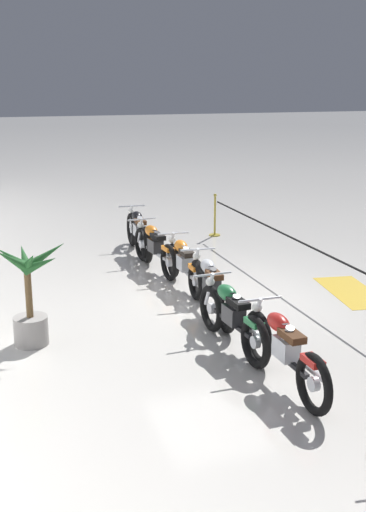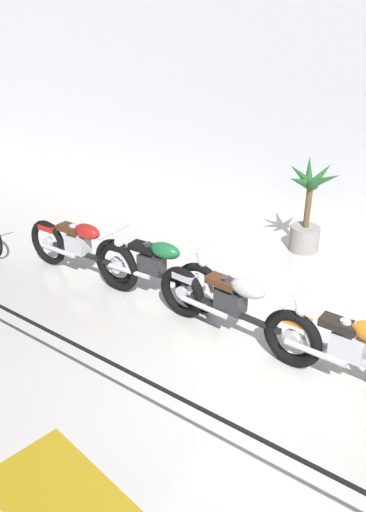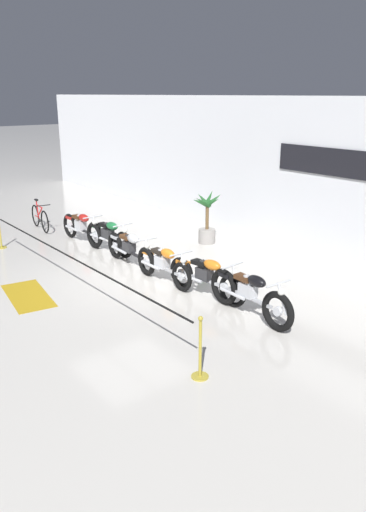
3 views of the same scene
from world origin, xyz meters
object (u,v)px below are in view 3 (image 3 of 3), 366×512
object	(u,v)px
potted_palm_left_of_row	(207,220)
stanchion_mid_left	(200,357)
motorcycle_orange_3	(164,264)
motorcycle_black_5	(250,295)
motorcycle_green_1	(109,236)
motorcycle_silver_2	(130,249)
motorcycle_red_0	(82,227)
floor_banner	(28,295)
motorcycle_orange_4	(206,276)
bicycle	(40,218)
stanchion_far_left	(44,249)

from	to	relation	value
potted_palm_left_of_row	stanchion_mid_left	xyz separation A→B (m)	(5.53, -4.98, -0.33)
motorcycle_orange_3	motorcycle_black_5	xyz separation A→B (m)	(2.60, 0.19, 0.02)
motorcycle_green_1	motorcycle_silver_2	bearing A→B (deg)	-8.16
motorcycle_red_0	floor_banner	bearing A→B (deg)	-44.42
motorcycle_black_5	stanchion_mid_left	size ratio (longest dim) A/B	2.20
motorcycle_red_0	motorcycle_black_5	size ratio (longest dim) A/B	0.96
motorcycle_silver_2	motorcycle_orange_4	xyz separation A→B (m)	(2.75, 0.18, 0.02)
bicycle	floor_banner	world-z (taller)	bicycle
motorcycle_black_5	motorcycle_orange_4	bearing A→B (deg)	179.56
motorcycle_black_5	stanchion_mid_left	xyz separation A→B (m)	(1.09, -2.22, -0.12)
motorcycle_orange_3	bicycle	xyz separation A→B (m)	(-6.40, -0.29, -0.07)
potted_palm_left_of_row	stanchion_mid_left	bearing A→B (deg)	-42.01
motorcycle_orange_3	stanchion_mid_left	world-z (taller)	stanchion_mid_left
bicycle	floor_banner	distance (m)	5.79
bicycle	stanchion_far_left	xyz separation A→B (m)	(4.32, -1.74, 0.33)
motorcycle_orange_3	potted_palm_left_of_row	bearing A→B (deg)	121.82
motorcycle_red_0	motorcycle_orange_4	xyz separation A→B (m)	(5.46, 0.14, -0.01)
motorcycle_red_0	bicycle	bearing A→B (deg)	-171.14
motorcycle_orange_4	stanchion_far_left	bearing A→B (deg)	-146.44
motorcycle_orange_3	stanchion_far_left	xyz separation A→B (m)	(-2.07, -2.03, 0.26)
motorcycle_red_0	motorcycle_silver_2	world-z (taller)	motorcycle_red_0
motorcycle_green_1	motorcycle_orange_4	distance (m)	4.15
motorcycle_black_5	potted_palm_left_of_row	distance (m)	5.22
bicycle	motorcycle_green_1	bearing A→B (deg)	8.17
motorcycle_green_1	motorcycle_orange_3	world-z (taller)	motorcycle_green_1
motorcycle_orange_4	potted_palm_left_of_row	bearing A→B (deg)	138.58
motorcycle_orange_3	bicycle	size ratio (longest dim) A/B	1.20
motorcycle_red_0	motorcycle_orange_4	world-z (taller)	motorcycle_red_0
motorcycle_orange_4	stanchion_far_left	world-z (taller)	stanchion_far_left
motorcycle_orange_3	bicycle	bearing A→B (deg)	-177.40
motorcycle_black_5	potted_palm_left_of_row	world-z (taller)	potted_palm_left_of_row
motorcycle_black_5	bicycle	size ratio (longest dim) A/B	1.33
motorcycle_orange_3	motorcycle_black_5	size ratio (longest dim) A/B	0.90
potted_palm_left_of_row	stanchion_far_left	size ratio (longest dim) A/B	0.18
motorcycle_green_1	floor_banner	xyz separation A→B (m)	(1.65, -3.06, -0.47)
floor_banner	motorcycle_red_0	bearing A→B (deg)	144.04
motorcycle_green_1	floor_banner	size ratio (longest dim) A/B	1.16
motorcycle_orange_3	motorcycle_orange_4	size ratio (longest dim) A/B	0.93
stanchion_mid_left	motorcycle_green_1	bearing A→B (deg)	161.09
stanchion_far_left	motorcycle_red_0	bearing A→B (deg)	135.16
stanchion_far_left	potted_palm_left_of_row	bearing A→B (deg)	87.17
motorcycle_green_1	stanchion_mid_left	bearing A→B (deg)	-18.91
motorcycle_green_1	potted_palm_left_of_row	bearing A→B (deg)	69.30
motorcycle_orange_4	potted_palm_left_of_row	size ratio (longest dim) A/B	1.41
floor_banner	motorcycle_green_1	bearing A→B (deg)	126.74
motorcycle_orange_4	stanchion_far_left	xyz separation A→B (m)	(-3.36, -2.23, 0.25)
motorcycle_green_1	bicycle	xyz separation A→B (m)	(-3.54, -0.51, -0.08)
potted_palm_left_of_row	stanchion_far_left	world-z (taller)	potted_palm_left_of_row
potted_palm_left_of_row	motorcycle_green_1	bearing A→B (deg)	-110.70
motorcycle_green_1	motorcycle_black_5	distance (m)	5.46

